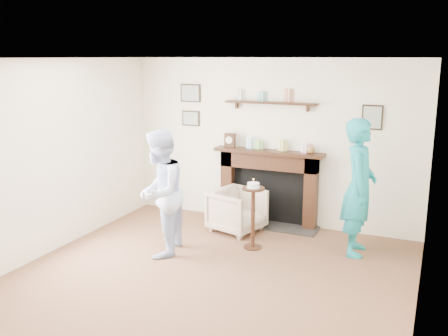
{
  "coord_description": "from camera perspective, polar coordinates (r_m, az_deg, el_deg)",
  "views": [
    {
      "loc": [
        2.32,
        -4.58,
        2.52
      ],
      "look_at": [
        -0.08,
        0.9,
        1.18
      ],
      "focal_mm": 40.0,
      "sensor_mm": 36.0,
      "label": 1
    }
  ],
  "objects": [
    {
      "name": "ground",
      "position": [
        5.72,
        -2.96,
        -13.51
      ],
      "size": [
        5.0,
        5.0,
        0.0
      ],
      "primitive_type": "plane",
      "color": "brown",
      "rests_on": "ground"
    },
    {
      "name": "room_shell",
      "position": [
        5.83,
        -0.12,
        3.82
      ],
      "size": [
        4.54,
        5.02,
        2.52
      ],
      "color": "#EFE6CB",
      "rests_on": "ground"
    },
    {
      "name": "armchair",
      "position": [
        7.42,
        1.5,
        -7.2
      ],
      "size": [
        0.85,
        0.83,
        0.63
      ],
      "primitive_type": "imported",
      "rotation": [
        0.0,
        0.0,
        1.3
      ],
      "color": "tan",
      "rests_on": "ground"
    },
    {
      "name": "man",
      "position": [
        6.66,
        -7.15,
        -9.67
      ],
      "size": [
        0.77,
        0.91,
        1.64
      ],
      "primitive_type": "imported",
      "rotation": [
        0.0,
        0.0,
        -1.36
      ],
      "color": "#AEBBDA",
      "rests_on": "ground"
    },
    {
      "name": "woman",
      "position": [
        6.86,
        14.74,
        -9.31
      ],
      "size": [
        0.48,
        0.68,
        1.77
      ],
      "primitive_type": "imported",
      "rotation": [
        0.0,
        0.0,
        1.65
      ],
      "color": "#1EAB93",
      "rests_on": "ground"
    },
    {
      "name": "pedestal_table",
      "position": [
        6.61,
        3.34,
        -4.31
      ],
      "size": [
        0.3,
        0.3,
        0.96
      ],
      "color": "black",
      "rests_on": "ground"
    }
  ]
}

